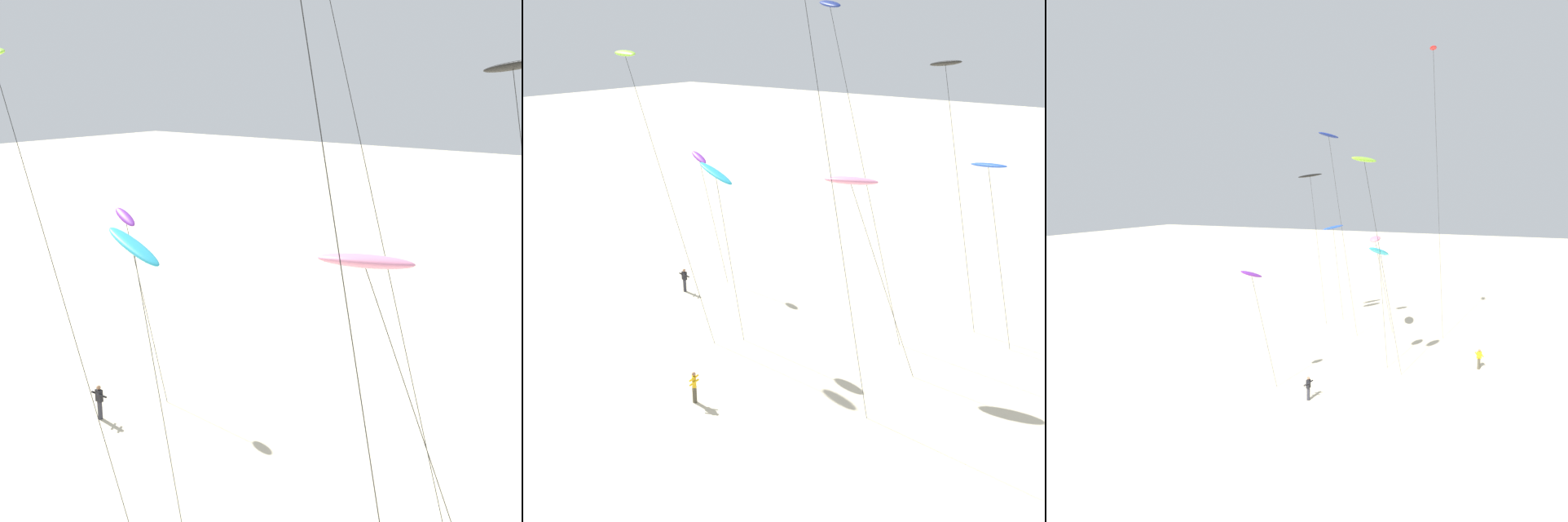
{
  "view_description": "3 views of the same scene",
  "coord_description": "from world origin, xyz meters",
  "views": [
    {
      "loc": [
        18.93,
        -11.58,
        15.27
      ],
      "look_at": [
        3.12,
        8.76,
        8.36
      ],
      "focal_mm": 47.44,
      "sensor_mm": 36.0,
      "label": 1
    },
    {
      "loc": [
        28.41,
        -24.02,
        17.9
      ],
      "look_at": [
        3.87,
        7.08,
        3.97
      ],
      "focal_mm": 47.12,
      "sensor_mm": 36.0,
      "label": 2
    },
    {
      "loc": [
        -34.5,
        -6.81,
        14.33
      ],
      "look_at": [
        1.5,
        9.46,
        8.67
      ],
      "focal_mm": 34.64,
      "sensor_mm": 36.0,
      "label": 3
    }
  ],
  "objects": [
    {
      "name": "kite_cyan",
      "position": [
        1.64,
        3.62,
        9.68
      ],
      "size": [
        3.68,
        1.24,
        10.31
      ],
      "color": "#33BFE0",
      "rests_on": "ground"
    },
    {
      "name": "kite_pink",
      "position": [
        9.13,
        6.17,
        9.86
      ],
      "size": [
        6.32,
        1.66,
        10.2
      ],
      "color": "pink",
      "rests_on": "ground"
    },
    {
      "name": "kite_flyer_nearest",
      "position": [
        -4.6,
        6.62,
        0.89
      ],
      "size": [
        0.55,
        0.52,
        1.67
      ],
      "color": "#33333D",
      "rests_on": "ground"
    },
    {
      "name": "kite_black",
      "position": [
        10.69,
        13.29,
        15.46
      ],
      "size": [
        4.87,
        1.97,
        15.97
      ],
      "color": "black",
      "rests_on": "ground"
    },
    {
      "name": "kite_purple",
      "position": [
        -6.13,
        10.05,
        8.65
      ],
      "size": [
        3.8,
        1.06,
        9.24
      ],
      "color": "purple",
      "rests_on": "ground"
    }
  ]
}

